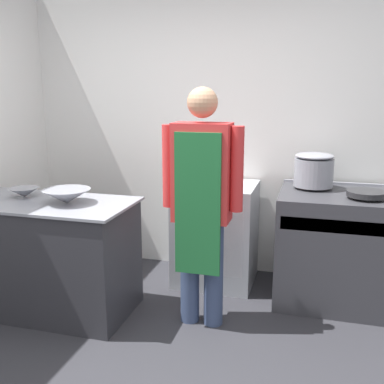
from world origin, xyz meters
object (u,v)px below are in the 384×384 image
at_px(fridge_unit, 216,233).
at_px(person_cook, 202,196).
at_px(stock_pot, 314,169).
at_px(saute_pan, 366,194).
at_px(mixing_bowl, 67,196).
at_px(stove, 335,247).

bearing_deg(fridge_unit, person_cook, -85.32).
xyz_separation_m(stock_pot, saute_pan, (0.39, -0.27, -0.12)).
bearing_deg(mixing_bowl, stock_pot, 27.30).
distance_m(stove, mixing_bowl, 2.16).
distance_m(stock_pot, saute_pan, 0.49).
bearing_deg(stock_pot, stove, -33.07).
bearing_deg(mixing_bowl, stove, 21.47).
bearing_deg(saute_pan, stove, 144.24).
relative_size(stove, fridge_unit, 1.03).
xyz_separation_m(stove, stock_pot, (-0.21, 0.13, 0.61)).
height_order(fridge_unit, person_cook, person_cook).
height_order(stove, fridge_unit, stove).
distance_m(stove, fridge_unit, 1.02).
relative_size(fridge_unit, stock_pot, 2.82).
bearing_deg(fridge_unit, stove, -5.71).
distance_m(stove, person_cook, 1.27).
height_order(person_cook, mixing_bowl, person_cook).
bearing_deg(person_cook, stock_pot, 46.91).
bearing_deg(person_cook, mixing_bowl, -173.95).
height_order(stove, mixing_bowl, mixing_bowl).
relative_size(stove, person_cook, 0.53).
bearing_deg(mixing_bowl, saute_pan, 16.59).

